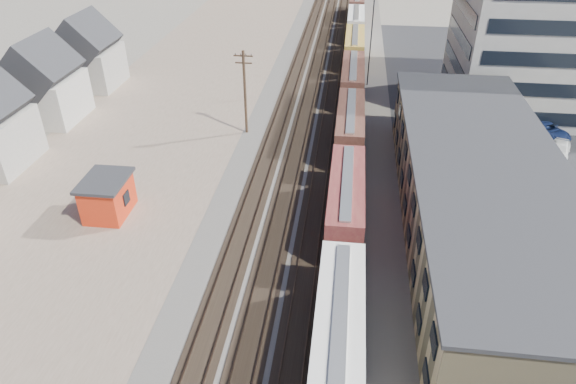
# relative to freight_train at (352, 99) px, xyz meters

# --- Properties ---
(ballast_bed) EXTENTS (18.00, 200.00, 0.06)m
(ballast_bed) POSITION_rel_freight_train_xyz_m (-3.80, 2.77, -2.76)
(ballast_bed) COLOR #4C4742
(ballast_bed) RESTS_ON ground
(dirt_yard) EXTENTS (24.00, 180.00, 0.03)m
(dirt_yard) POSITION_rel_freight_train_xyz_m (-23.80, -7.23, -2.78)
(dirt_yard) COLOR #735F4F
(dirt_yard) RESTS_ON ground
(asphalt_lot) EXTENTS (26.00, 120.00, 0.04)m
(asphalt_lot) POSITION_rel_freight_train_xyz_m (18.20, -12.23, -2.77)
(asphalt_lot) COLOR #232326
(asphalt_lot) RESTS_ON ground
(rail_tracks) EXTENTS (11.40, 200.00, 0.24)m
(rail_tracks) POSITION_rel_freight_train_xyz_m (-4.35, 2.77, -2.68)
(rail_tracks) COLOR black
(rail_tracks) RESTS_ON ground
(freight_train) EXTENTS (3.00, 119.74, 4.46)m
(freight_train) POSITION_rel_freight_train_xyz_m (0.00, 0.00, 0.00)
(freight_train) COLOR black
(freight_train) RESTS_ON ground
(warehouse) EXTENTS (12.40, 40.40, 7.25)m
(warehouse) POSITION_rel_freight_train_xyz_m (11.18, -22.23, 0.86)
(warehouse) COLOR tan
(warehouse) RESTS_ON ground
(office_tower) EXTENTS (22.60, 18.60, 18.45)m
(office_tower) POSITION_rel_freight_train_xyz_m (24.15, 7.72, 6.47)
(office_tower) COLOR #9E998E
(office_tower) RESTS_ON ground
(utility_pole_north) EXTENTS (2.20, 0.32, 10.00)m
(utility_pole_north) POSITION_rel_freight_train_xyz_m (-12.30, -5.23, 2.50)
(utility_pole_north) COLOR #382619
(utility_pole_north) RESTS_ON ground
(radio_mast) EXTENTS (1.20, 0.16, 18.00)m
(radio_mast) POSITION_rel_freight_train_xyz_m (2.20, 12.77, 6.33)
(radio_mast) COLOR black
(radio_mast) RESTS_ON ground
(maintenance_shed) EXTENTS (3.94, 5.07, 3.69)m
(maintenance_shed) POSITION_rel_freight_train_xyz_m (-21.45, -23.70, -0.91)
(maintenance_shed) COLOR red
(maintenance_shed) RESTS_ON ground
(parked_car_blue) EXTENTS (5.55, 6.54, 1.67)m
(parked_car_blue) POSITION_rel_freight_train_xyz_m (23.09, -1.87, -1.96)
(parked_car_blue) COLOR navy
(parked_car_blue) RESTS_ON ground
(parked_car_far) EXTENTS (3.64, 5.20, 1.64)m
(parked_car_far) POSITION_rel_freight_train_xyz_m (23.12, -6.88, -1.97)
(parked_car_far) COLOR white
(parked_car_far) RESTS_ON ground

